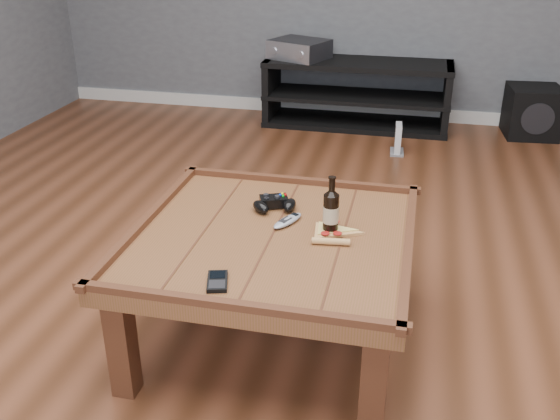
% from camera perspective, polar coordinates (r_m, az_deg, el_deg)
% --- Properties ---
extents(ground, '(6.00, 6.00, 0.00)m').
position_cam_1_polar(ground, '(2.51, -0.62, -11.36)').
color(ground, '#482614').
rests_on(ground, ground).
extents(baseboard, '(5.00, 0.02, 0.10)m').
position_cam_1_polar(baseboard, '(5.17, 7.20, 9.02)').
color(baseboard, silver).
rests_on(baseboard, ground).
extents(coffee_table, '(1.03, 1.03, 0.48)m').
position_cam_1_polar(coffee_table, '(2.29, -0.67, -3.52)').
color(coffee_table, brown).
rests_on(coffee_table, ground).
extents(media_console, '(1.40, 0.45, 0.50)m').
position_cam_1_polar(media_console, '(4.88, 7.01, 10.45)').
color(media_console, black).
rests_on(media_console, ground).
extents(beer_bottle, '(0.06, 0.06, 0.22)m').
position_cam_1_polar(beer_bottle, '(2.24, 4.68, -0.06)').
color(beer_bottle, black).
rests_on(beer_bottle, coffee_table).
extents(game_controller, '(0.18, 0.16, 0.05)m').
position_cam_1_polar(game_controller, '(2.44, -0.50, 0.58)').
color(game_controller, black).
rests_on(game_controller, coffee_table).
extents(pizza_slice, '(0.17, 0.26, 0.02)m').
position_cam_1_polar(pizza_slice, '(2.26, 4.73, -2.06)').
color(pizza_slice, tan).
rests_on(pizza_slice, coffee_table).
extents(smartphone, '(0.09, 0.13, 0.02)m').
position_cam_1_polar(smartphone, '(1.98, -5.75, -6.50)').
color(smartphone, black).
rests_on(smartphone, coffee_table).
extents(remote_control, '(0.11, 0.16, 0.02)m').
position_cam_1_polar(remote_control, '(2.33, 0.70, -0.98)').
color(remote_control, gray).
rests_on(remote_control, coffee_table).
extents(av_receiver, '(0.49, 0.46, 0.14)m').
position_cam_1_polar(av_receiver, '(4.87, 1.76, 14.49)').
color(av_receiver, black).
rests_on(av_receiver, media_console).
extents(subwoofer, '(0.39, 0.39, 0.36)m').
position_cam_1_polar(subwoofer, '(4.99, 22.05, 8.33)').
color(subwoofer, black).
rests_on(subwoofer, ground).
extents(game_console, '(0.10, 0.17, 0.21)m').
position_cam_1_polar(game_console, '(4.37, 10.72, 6.30)').
color(game_console, gray).
rests_on(game_console, ground).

